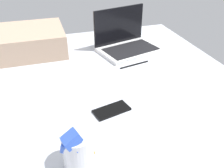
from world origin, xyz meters
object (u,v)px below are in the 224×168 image
object	(u,v)px
laptop	(126,43)
pillow	(17,42)
snack_cup	(78,149)
cell_phone	(112,110)

from	to	relation	value
laptop	pillow	size ratio (longest dim) A/B	0.73
snack_cup	pillow	bearing A→B (deg)	101.48
snack_cup	pillow	distance (cm)	90.62
cell_phone	pillow	size ratio (longest dim) A/B	0.27
laptop	pillow	world-z (taller)	laptop
laptop	pillow	xyz separation A→B (cm)	(-60.19, 14.52, 2.09)
pillow	cell_phone	bearing A→B (deg)	-62.75
laptop	snack_cup	xyz separation A→B (cm)	(-42.16, -74.29, 1.60)
laptop	pillow	bearing A→B (deg)	151.88
laptop	cell_phone	xyz separation A→B (cm)	(-25.38, -53.05, -4.01)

